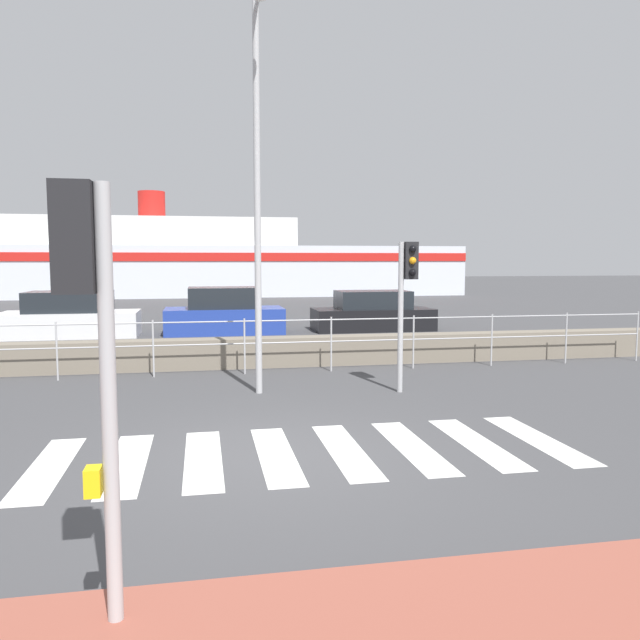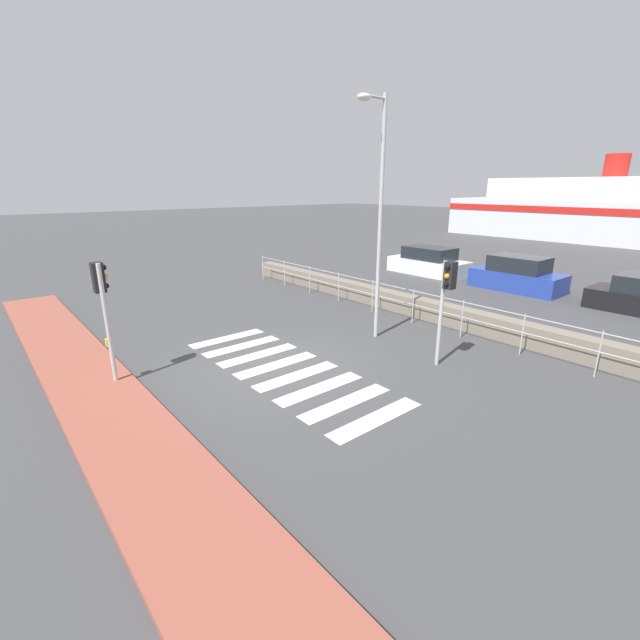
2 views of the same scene
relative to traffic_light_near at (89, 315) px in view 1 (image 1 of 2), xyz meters
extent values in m
plane|color=#424244|center=(1.57, 3.59, -2.11)|extent=(160.00, 160.00, 0.00)
cube|color=silver|center=(-1.13, 3.59, -2.10)|extent=(0.45, 2.40, 0.01)
cube|color=silver|center=(-0.23, 3.59, -2.10)|extent=(0.45, 2.40, 0.01)
cube|color=silver|center=(0.67, 3.59, -2.10)|extent=(0.45, 2.40, 0.01)
cube|color=silver|center=(1.57, 3.59, -2.10)|extent=(0.45, 2.40, 0.01)
cube|color=silver|center=(2.47, 3.59, -2.10)|extent=(0.45, 2.40, 0.01)
cube|color=silver|center=(3.37, 3.59, -2.10)|extent=(0.45, 2.40, 0.01)
cube|color=silver|center=(4.27, 3.59, -2.10)|extent=(0.45, 2.40, 0.01)
cube|color=silver|center=(5.17, 3.59, -2.10)|extent=(0.45, 2.40, 0.01)
cube|color=slate|center=(1.57, 10.13, -1.77)|extent=(21.08, 0.55, 0.67)
cylinder|color=#B2B2B5|center=(1.57, 9.26, -0.97)|extent=(18.97, 0.03, 0.03)
cylinder|color=#B2B2B5|center=(1.57, 9.26, -1.45)|extent=(18.97, 0.03, 0.03)
cylinder|color=#B2B2B5|center=(-2.22, 9.26, -1.51)|extent=(0.04, 0.04, 1.20)
cylinder|color=#B2B2B5|center=(-0.32, 9.26, -1.51)|extent=(0.04, 0.04, 1.20)
cylinder|color=#B2B2B5|center=(1.57, 9.26, -1.51)|extent=(0.04, 0.04, 1.20)
cylinder|color=#B2B2B5|center=(3.47, 9.26, -1.51)|extent=(0.04, 0.04, 1.20)
cylinder|color=#B2B2B5|center=(5.37, 9.26, -1.51)|extent=(0.04, 0.04, 1.20)
cylinder|color=#B2B2B5|center=(7.27, 9.26, -1.51)|extent=(0.04, 0.04, 1.20)
cylinder|color=#B2B2B5|center=(9.16, 9.26, -1.51)|extent=(0.04, 0.04, 1.20)
cylinder|color=#B2B2B5|center=(11.06, 9.26, -1.51)|extent=(0.04, 0.04, 1.20)
cylinder|color=#B2B2B5|center=(0.10, -0.01, -0.65)|extent=(0.10, 0.10, 2.92)
cube|color=black|center=(-0.07, -0.01, 0.47)|extent=(0.24, 0.24, 0.68)
sphere|color=black|center=(-0.07, 0.13, 0.68)|extent=(0.13, 0.13, 0.13)
sphere|color=orange|center=(-0.07, 0.13, 0.47)|extent=(0.13, 0.13, 0.13)
sphere|color=black|center=(-0.07, 0.13, 0.26)|extent=(0.13, 0.13, 0.13)
cube|color=yellow|center=(-0.01, -0.01, -1.06)|extent=(0.10, 0.14, 0.18)
cylinder|color=#B2B2B5|center=(4.28, 6.89, -0.72)|extent=(0.10, 0.10, 2.77)
cube|color=black|center=(4.45, 6.89, 0.33)|extent=(0.24, 0.24, 0.68)
sphere|color=black|center=(4.45, 6.75, 0.54)|extent=(0.13, 0.13, 0.13)
sphere|color=orange|center=(4.45, 6.75, 0.33)|extent=(0.13, 0.13, 0.13)
sphere|color=black|center=(4.45, 6.75, 0.12)|extent=(0.13, 0.13, 0.13)
cylinder|color=#B2B2B5|center=(1.70, 7.29, 1.36)|extent=(0.12, 0.12, 6.93)
cylinder|color=#B2B2B5|center=(1.70, 6.88, 4.68)|extent=(0.07, 0.81, 0.07)
cube|color=silver|center=(1.57, 40.03, -0.41)|extent=(34.16, 6.95, 3.39)
cube|color=white|center=(-2.52, 40.03, 2.21)|extent=(19.13, 5.56, 1.86)
cube|color=red|center=(1.57, 36.53, 0.53)|extent=(34.16, 0.08, 0.54)
cylinder|color=red|center=(-2.52, 40.03, 4.04)|extent=(1.80, 1.80, 1.80)
cube|color=silver|center=(-3.46, 16.93, -1.71)|extent=(4.25, 1.87, 0.80)
cube|color=#1E2328|center=(-3.46, 16.93, -0.99)|extent=(2.55, 1.64, 0.65)
cube|color=#233D9E|center=(1.43, 16.93, -1.68)|extent=(3.90, 1.82, 0.85)
cube|color=#1E2328|center=(1.43, 16.93, -0.91)|extent=(2.34, 1.60, 0.69)
cube|color=black|center=(6.55, 16.93, -1.73)|extent=(4.14, 1.76, 0.76)
cube|color=#1E2328|center=(6.55, 16.93, -1.04)|extent=(2.49, 1.55, 0.62)
camera|label=1|loc=(0.69, -4.04, 0.34)|focal=35.00mm
camera|label=2|loc=(10.36, -2.23, 2.43)|focal=24.00mm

